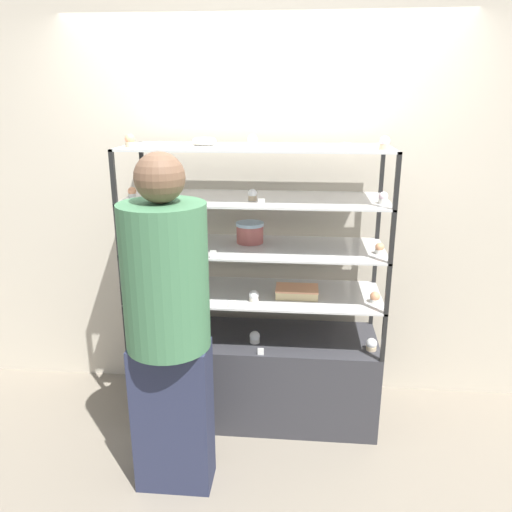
% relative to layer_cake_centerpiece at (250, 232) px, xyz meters
% --- Properties ---
extents(ground_plane, '(20.00, 20.00, 0.00)m').
position_rel_layer_cake_centerpiece_xyz_m(ground_plane, '(0.05, -0.09, -1.22)').
color(ground_plane, gray).
extents(back_wall, '(8.00, 0.05, 2.60)m').
position_rel_layer_cake_centerpiece_xyz_m(back_wall, '(0.05, 0.32, 0.08)').
color(back_wall, beige).
rests_on(back_wall, ground_plane).
extents(display_base, '(1.52, 0.53, 0.56)m').
position_rel_layer_cake_centerpiece_xyz_m(display_base, '(0.05, -0.09, -0.94)').
color(display_base, '#333338').
rests_on(display_base, ground_plane).
extents(display_riser_lower, '(1.52, 0.53, 0.29)m').
position_rel_layer_cake_centerpiece_xyz_m(display_riser_lower, '(0.05, -0.09, -0.37)').
color(display_riser_lower, black).
rests_on(display_riser_lower, display_base).
extents(display_riser_middle, '(1.52, 0.53, 0.29)m').
position_rel_layer_cake_centerpiece_xyz_m(display_riser_middle, '(0.05, -0.09, -0.08)').
color(display_riser_middle, black).
rests_on(display_riser_middle, display_riser_lower).
extents(display_riser_upper, '(1.52, 0.53, 0.29)m').
position_rel_layer_cake_centerpiece_xyz_m(display_riser_upper, '(0.05, -0.09, 0.22)').
color(display_riser_upper, black).
rests_on(display_riser_upper, display_riser_middle).
extents(display_riser_top, '(1.52, 0.53, 0.29)m').
position_rel_layer_cake_centerpiece_xyz_m(display_riser_top, '(0.05, -0.09, 0.51)').
color(display_riser_top, black).
rests_on(display_riser_top, display_riser_upper).
extents(layer_cake_centerpiece, '(0.17, 0.17, 0.13)m').
position_rel_layer_cake_centerpiece_xyz_m(layer_cake_centerpiece, '(0.00, 0.00, 0.00)').
color(layer_cake_centerpiece, '#C66660').
rests_on(layer_cake_centerpiece, display_riser_middle).
extents(sheet_cake_frosted, '(0.26, 0.16, 0.06)m').
position_rel_layer_cake_centerpiece_xyz_m(sheet_cake_frosted, '(0.30, -0.12, -0.33)').
color(sheet_cake_frosted, '#DBBC84').
rests_on(sheet_cake_frosted, display_riser_lower).
extents(cupcake_0, '(0.06, 0.06, 0.07)m').
position_rel_layer_cake_centerpiece_xyz_m(cupcake_0, '(-0.66, -0.13, -0.62)').
color(cupcake_0, '#CCB28C').
rests_on(cupcake_0, display_base).
extents(cupcake_1, '(0.06, 0.06, 0.07)m').
position_rel_layer_cake_centerpiece_xyz_m(cupcake_1, '(0.05, -0.18, -0.62)').
color(cupcake_1, white).
rests_on(cupcake_1, display_base).
extents(cupcake_2, '(0.06, 0.06, 0.07)m').
position_rel_layer_cake_centerpiece_xyz_m(cupcake_2, '(0.75, -0.21, -0.62)').
color(cupcake_2, '#CCB28C').
rests_on(cupcake_2, display_base).
extents(price_tag_0, '(0.04, 0.00, 0.04)m').
position_rel_layer_cake_centerpiece_xyz_m(price_tag_0, '(0.10, -0.33, -0.63)').
color(price_tag_0, white).
rests_on(price_tag_0, display_base).
extents(cupcake_3, '(0.06, 0.06, 0.07)m').
position_rel_layer_cake_centerpiece_xyz_m(cupcake_3, '(-0.66, -0.19, -0.33)').
color(cupcake_3, beige).
rests_on(cupcake_3, display_riser_lower).
extents(cupcake_4, '(0.06, 0.06, 0.07)m').
position_rel_layer_cake_centerpiece_xyz_m(cupcake_4, '(0.04, -0.22, -0.33)').
color(cupcake_4, beige).
rests_on(cupcake_4, display_riser_lower).
extents(cupcake_5, '(0.06, 0.06, 0.07)m').
position_rel_layer_cake_centerpiece_xyz_m(cupcake_5, '(0.75, -0.18, -0.33)').
color(cupcake_5, white).
rests_on(cupcake_5, display_riser_lower).
extents(price_tag_1, '(0.04, 0.00, 0.04)m').
position_rel_layer_cake_centerpiece_xyz_m(price_tag_1, '(-0.07, -0.33, -0.34)').
color(price_tag_1, white).
rests_on(price_tag_1, display_riser_lower).
extents(cupcake_6, '(0.05, 0.05, 0.06)m').
position_rel_layer_cake_centerpiece_xyz_m(cupcake_6, '(-0.64, -0.21, -0.03)').
color(cupcake_6, '#CCB28C').
rests_on(cupcake_6, display_riser_middle).
extents(cupcake_7, '(0.05, 0.05, 0.06)m').
position_rel_layer_cake_centerpiece_xyz_m(cupcake_7, '(0.76, -0.17, -0.03)').
color(cupcake_7, white).
rests_on(cupcake_7, display_riser_middle).
extents(price_tag_2, '(0.04, 0.00, 0.04)m').
position_rel_layer_cake_centerpiece_xyz_m(price_tag_2, '(-0.17, -0.33, -0.04)').
color(price_tag_2, white).
rests_on(price_tag_2, display_riser_middle).
extents(cupcake_8, '(0.05, 0.05, 0.07)m').
position_rel_layer_cake_centerpiece_xyz_m(cupcake_8, '(-0.67, -0.15, 0.26)').
color(cupcake_8, white).
rests_on(cupcake_8, display_riser_upper).
extents(cupcake_9, '(0.05, 0.05, 0.07)m').
position_rel_layer_cake_centerpiece_xyz_m(cupcake_9, '(0.03, -0.16, 0.26)').
color(cupcake_9, '#CCB28C').
rests_on(cupcake_9, display_riser_upper).
extents(cupcake_10, '(0.05, 0.05, 0.07)m').
position_rel_layer_cake_centerpiece_xyz_m(cupcake_10, '(0.75, -0.19, 0.26)').
color(cupcake_10, white).
rests_on(cupcake_10, display_riser_upper).
extents(price_tag_3, '(0.04, 0.00, 0.04)m').
position_rel_layer_cake_centerpiece_xyz_m(price_tag_3, '(0.10, -0.33, 0.25)').
color(price_tag_3, white).
rests_on(price_tag_3, display_riser_upper).
extents(cupcake_11, '(0.05, 0.05, 0.07)m').
position_rel_layer_cake_centerpiece_xyz_m(cupcake_11, '(-0.64, -0.20, 0.56)').
color(cupcake_11, '#CCB28C').
rests_on(cupcake_11, display_riser_top).
extents(cupcake_12, '(0.05, 0.05, 0.07)m').
position_rel_layer_cake_centerpiece_xyz_m(cupcake_12, '(0.03, -0.15, 0.56)').
color(cupcake_12, white).
rests_on(cupcake_12, display_riser_top).
extents(cupcake_13, '(0.05, 0.05, 0.07)m').
position_rel_layer_cake_centerpiece_xyz_m(cupcake_13, '(0.73, -0.22, 0.56)').
color(cupcake_13, '#CCB28C').
rests_on(cupcake_13, display_riser_top).
extents(price_tag_4, '(0.04, 0.00, 0.04)m').
position_rel_layer_cake_centerpiece_xyz_m(price_tag_4, '(0.53, -0.33, 0.55)').
color(price_tag_4, white).
rests_on(price_tag_4, display_riser_top).
extents(donut_glazed, '(0.14, 0.14, 0.04)m').
position_rel_layer_cake_centerpiece_xyz_m(donut_glazed, '(-0.26, -0.03, 0.55)').
color(donut_glazed, '#EFE5CC').
rests_on(donut_glazed, display_riser_top).
extents(customer_figure, '(0.41, 0.41, 1.78)m').
position_rel_layer_cake_centerpiece_xyz_m(customer_figure, '(-0.33, -0.75, -0.27)').
color(customer_figure, '#282D47').
rests_on(customer_figure, ground_plane).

